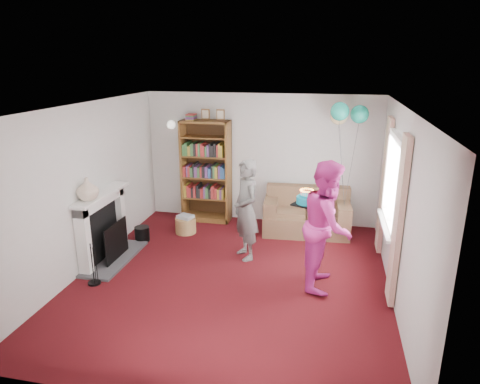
% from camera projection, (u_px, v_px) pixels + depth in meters
% --- Properties ---
extents(ground, '(5.00, 5.00, 0.00)m').
position_uv_depth(ground, '(232.00, 278.00, 6.33)').
color(ground, black).
rests_on(ground, ground).
extents(wall_back, '(4.50, 0.02, 2.50)m').
position_uv_depth(wall_back, '(261.00, 159.00, 8.31)').
color(wall_back, silver).
rests_on(wall_back, ground).
extents(wall_left, '(0.02, 5.00, 2.50)m').
position_uv_depth(wall_left, '(85.00, 188.00, 6.41)').
color(wall_left, silver).
rests_on(wall_left, ground).
extents(wall_right, '(0.02, 5.00, 2.50)m').
position_uv_depth(wall_right, '(402.00, 209.00, 5.51)').
color(wall_right, silver).
rests_on(wall_right, ground).
extents(ceiling, '(4.50, 5.00, 0.01)m').
position_uv_depth(ceiling, '(231.00, 107.00, 5.59)').
color(ceiling, white).
rests_on(ceiling, wall_back).
extents(fireplace, '(0.55, 1.80, 1.12)m').
position_uv_depth(fireplace, '(106.00, 230.00, 6.78)').
color(fireplace, '#3F3F42').
rests_on(fireplace, ground).
extents(window_bay, '(0.14, 2.02, 2.20)m').
position_uv_depth(window_bay, '(391.00, 198.00, 6.10)').
color(window_bay, white).
rests_on(window_bay, ground).
extents(wall_sconce, '(0.16, 0.23, 0.16)m').
position_uv_depth(wall_sconce, '(171.00, 125.00, 8.33)').
color(wall_sconce, gold).
rests_on(wall_sconce, ground).
extents(bookcase, '(0.94, 0.42, 2.20)m').
position_uv_depth(bookcase, '(207.00, 172.00, 8.40)').
color(bookcase, '#472B14').
rests_on(bookcase, ground).
extents(sofa, '(1.56, 0.83, 0.83)m').
position_uv_depth(sofa, '(306.00, 215.00, 7.98)').
color(sofa, brown).
rests_on(sofa, ground).
extents(wicker_basket, '(0.38, 0.38, 0.35)m').
position_uv_depth(wicker_basket, '(186.00, 225.00, 7.95)').
color(wicker_basket, '#A3814C').
rests_on(wicker_basket, ground).
extents(person_striped, '(0.66, 0.71, 1.63)m').
position_uv_depth(person_striped, '(246.00, 210.00, 6.77)').
color(person_striped, black).
rests_on(person_striped, ground).
extents(person_magenta, '(0.76, 0.94, 1.82)m').
position_uv_depth(person_magenta, '(328.00, 225.00, 5.90)').
color(person_magenta, '#BD2581').
rests_on(person_magenta, ground).
extents(birthday_cake, '(0.35, 0.35, 0.22)m').
position_uv_depth(birthday_cake, '(306.00, 200.00, 6.12)').
color(birthday_cake, black).
rests_on(birthday_cake, ground).
extents(balloons, '(0.64, 0.69, 1.79)m').
position_uv_depth(balloons, '(346.00, 114.00, 7.19)').
color(balloons, '#3F3F3F').
rests_on(balloons, ground).
extents(mantel_vase, '(0.34, 0.34, 0.33)m').
position_uv_depth(mantel_vase, '(87.00, 189.00, 6.23)').
color(mantel_vase, beige).
rests_on(mantel_vase, fireplace).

